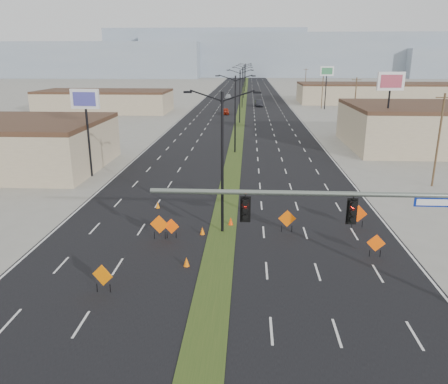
# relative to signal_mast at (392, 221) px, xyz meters

# --- Properties ---
(ground) EXTENTS (600.00, 600.00, 0.00)m
(ground) POSITION_rel_signal_mast_xyz_m (-8.56, -2.00, -4.79)
(ground) COLOR gray
(ground) RESTS_ON ground
(road_surface) EXTENTS (25.00, 400.00, 0.02)m
(road_surface) POSITION_rel_signal_mast_xyz_m (-8.56, 98.00, -4.79)
(road_surface) COLOR black
(road_surface) RESTS_ON ground
(median_strip) EXTENTS (2.00, 400.00, 0.04)m
(median_strip) POSITION_rel_signal_mast_xyz_m (-8.56, 98.00, -4.79)
(median_strip) COLOR #284217
(median_strip) RESTS_ON ground
(building_sw_far) EXTENTS (30.00, 14.00, 4.50)m
(building_sw_far) POSITION_rel_signal_mast_xyz_m (-40.56, 83.00, -2.54)
(building_sw_far) COLOR tan
(building_sw_far) RESTS_ON ground
(building_se_far) EXTENTS (44.00, 16.00, 5.00)m
(building_se_far) POSITION_rel_signal_mast_xyz_m (29.44, 108.00, -2.29)
(building_se_far) COLOR tan
(building_se_far) RESTS_ON ground
(mesa_west) EXTENTS (180.00, 50.00, 22.00)m
(mesa_west) POSITION_rel_signal_mast_xyz_m (-128.56, 278.00, 6.21)
(mesa_west) COLOR #8390A2
(mesa_west) RESTS_ON ground
(mesa_center) EXTENTS (220.00, 50.00, 28.00)m
(mesa_center) POSITION_rel_signal_mast_xyz_m (31.44, 298.00, 9.21)
(mesa_center) COLOR #8390A2
(mesa_center) RESTS_ON ground
(mesa_backdrop) EXTENTS (140.00, 50.00, 32.00)m
(mesa_backdrop) POSITION_rel_signal_mast_xyz_m (-38.56, 318.00, 11.21)
(mesa_backdrop) COLOR #8390A2
(mesa_backdrop) RESTS_ON ground
(signal_mast) EXTENTS (16.30, 0.60, 8.00)m
(signal_mast) POSITION_rel_signal_mast_xyz_m (0.00, 0.00, 0.00)
(signal_mast) COLOR slate
(signal_mast) RESTS_ON ground
(streetlight_0) EXTENTS (5.15, 0.24, 10.02)m
(streetlight_0) POSITION_rel_signal_mast_xyz_m (-8.56, 10.00, 0.63)
(streetlight_0) COLOR black
(streetlight_0) RESTS_ON ground
(streetlight_1) EXTENTS (5.15, 0.24, 10.02)m
(streetlight_1) POSITION_rel_signal_mast_xyz_m (-8.56, 38.00, 0.63)
(streetlight_1) COLOR black
(streetlight_1) RESTS_ON ground
(streetlight_2) EXTENTS (5.15, 0.24, 10.02)m
(streetlight_2) POSITION_rel_signal_mast_xyz_m (-8.56, 66.00, 0.63)
(streetlight_2) COLOR black
(streetlight_2) RESTS_ON ground
(streetlight_3) EXTENTS (5.15, 0.24, 10.02)m
(streetlight_3) POSITION_rel_signal_mast_xyz_m (-8.56, 94.00, 0.63)
(streetlight_3) COLOR black
(streetlight_3) RESTS_ON ground
(streetlight_4) EXTENTS (5.15, 0.24, 10.02)m
(streetlight_4) POSITION_rel_signal_mast_xyz_m (-8.56, 122.00, 0.63)
(streetlight_4) COLOR black
(streetlight_4) RESTS_ON ground
(streetlight_5) EXTENTS (5.15, 0.24, 10.02)m
(streetlight_5) POSITION_rel_signal_mast_xyz_m (-8.56, 150.00, 0.63)
(streetlight_5) COLOR black
(streetlight_5) RESTS_ON ground
(streetlight_6) EXTENTS (5.15, 0.24, 10.02)m
(streetlight_6) POSITION_rel_signal_mast_xyz_m (-8.56, 178.00, 0.63)
(streetlight_6) COLOR black
(streetlight_6) RESTS_ON ground
(utility_pole_0) EXTENTS (1.60, 0.20, 9.00)m
(utility_pole_0) POSITION_rel_signal_mast_xyz_m (11.44, 23.00, -0.12)
(utility_pole_0) COLOR #4C3823
(utility_pole_0) RESTS_ON ground
(utility_pole_1) EXTENTS (1.60, 0.20, 9.00)m
(utility_pole_1) POSITION_rel_signal_mast_xyz_m (11.44, 58.00, -0.12)
(utility_pole_1) COLOR #4C3823
(utility_pole_1) RESTS_ON ground
(utility_pole_2) EXTENTS (1.60, 0.20, 9.00)m
(utility_pole_2) POSITION_rel_signal_mast_xyz_m (11.44, 93.00, -0.12)
(utility_pole_2) COLOR #4C3823
(utility_pole_2) RESTS_ON ground
(utility_pole_3) EXTENTS (1.60, 0.20, 9.00)m
(utility_pole_3) POSITION_rel_signal_mast_xyz_m (11.44, 128.00, -0.12)
(utility_pole_3) COLOR #4C3823
(utility_pole_3) RESTS_ON ground
(car_left) EXTENTS (1.76, 4.13, 1.39)m
(car_left) POSITION_rel_signal_mast_xyz_m (-12.06, 79.51, -4.10)
(car_left) COLOR maroon
(car_left) RESTS_ON ground
(car_mid) EXTENTS (2.18, 5.15, 1.65)m
(car_mid) POSITION_rel_signal_mast_xyz_m (-4.21, 97.05, -3.97)
(car_mid) COLOR black
(car_mid) RESTS_ON ground
(car_far) EXTENTS (1.90, 4.59, 1.33)m
(car_far) POSITION_rel_signal_mast_xyz_m (-13.29, 118.63, -4.13)
(car_far) COLOR #A6AAB0
(car_far) RESTS_ON ground
(construction_sign_0) EXTENTS (1.20, 0.36, 1.64)m
(construction_sign_0) POSITION_rel_signal_mast_xyz_m (-14.42, 1.00, -3.83)
(construction_sign_0) COLOR #D86604
(construction_sign_0) RESTS_ON ground
(construction_sign_1) EXTENTS (1.32, 0.19, 1.77)m
(construction_sign_1) POSITION_rel_signal_mast_xyz_m (-12.83, 8.36, -3.75)
(construction_sign_1) COLOR #F55B05
(construction_sign_1) RESTS_ON ground
(construction_sign_2) EXTENTS (1.09, 0.16, 1.46)m
(construction_sign_2) POSITION_rel_signal_mast_xyz_m (-12.03, 8.54, -3.94)
(construction_sign_2) COLOR #FE5105
(construction_sign_2) RESTS_ON ground
(construction_sign_3) EXTENTS (1.27, 0.07, 1.69)m
(construction_sign_3) POSITION_rel_signal_mast_xyz_m (-3.88, 10.15, -3.80)
(construction_sign_3) COLOR #D55204
(construction_sign_3) RESTS_ON ground
(construction_sign_4) EXTENTS (1.14, 0.19, 1.52)m
(construction_sign_4) POSITION_rel_signal_mast_xyz_m (1.38, 6.32, -3.90)
(construction_sign_4) COLOR #FF5405
(construction_sign_4) RESTS_ON ground
(construction_sign_5) EXTENTS (1.31, 0.22, 1.75)m
(construction_sign_5) POSITION_rel_signal_mast_xyz_m (1.44, 11.38, -3.76)
(construction_sign_5) COLOR #EC4504
(construction_sign_5) RESTS_ON ground
(cone_0) EXTENTS (0.41, 0.41, 0.57)m
(cone_0) POSITION_rel_signal_mast_xyz_m (-9.95, 9.36, -4.51)
(cone_0) COLOR orange
(cone_0) RESTS_ON ground
(cone_1) EXTENTS (0.44, 0.44, 0.61)m
(cone_1) POSITION_rel_signal_mast_xyz_m (-10.39, 4.32, -4.49)
(cone_1) COLOR orange
(cone_1) RESTS_ON ground
(cone_2) EXTENTS (0.39, 0.39, 0.63)m
(cone_2) POSITION_rel_signal_mast_xyz_m (-8.00, 11.29, -4.48)
(cone_2) COLOR #FF3E05
(cone_2) RESTS_ON ground
(cone_3) EXTENTS (0.35, 0.35, 0.57)m
(cone_3) POSITION_rel_signal_mast_xyz_m (-14.30, 14.86, -4.51)
(cone_3) COLOR orange
(cone_3) RESTS_ON ground
(pole_sign_west) EXTENTS (3.00, 0.61, 9.13)m
(pole_sign_west) POSITION_rel_signal_mast_xyz_m (-23.50, 24.86, 2.64)
(pole_sign_west) COLOR black
(pole_sign_west) RESTS_ON ground
(pole_sign_east_near) EXTENTS (3.44, 0.70, 10.49)m
(pole_sign_east_near) POSITION_rel_signal_mast_xyz_m (10.98, 37.94, 3.83)
(pole_sign_east_near) COLOR black
(pole_sign_east_near) RESTS_ON ground
(pole_sign_east_far) EXTENTS (3.36, 0.85, 10.26)m
(pole_sign_east_far) POSITION_rel_signal_mast_xyz_m (11.95, 91.29, 3.63)
(pole_sign_east_far) COLOR black
(pole_sign_east_far) RESTS_ON ground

